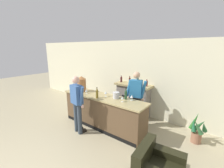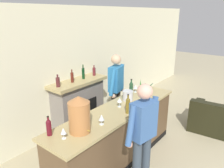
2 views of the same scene
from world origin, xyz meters
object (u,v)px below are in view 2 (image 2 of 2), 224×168
at_px(wine_glass_front_right, 63,131).
at_px(wine_glass_mid_counter, 143,92).
at_px(wine_glass_front_left, 136,87).
at_px(armchair_black, 210,119).
at_px(person_customer, 142,135).
at_px(wine_bottle_burgundy_dark, 128,105).
at_px(fireplace_stone, 79,106).
at_px(wine_glass_by_dispenser, 101,118).
at_px(wine_glass_near_bucket, 120,100).
at_px(person_bartender, 116,91).
at_px(potted_plant_corner, 145,93).
at_px(ice_bucket_steel, 128,95).
at_px(wine_bottle_cabernet_heavy, 131,88).
at_px(wine_bottle_port_short, 49,127).
at_px(copper_dispenser, 79,114).

relative_size(wine_glass_front_right, wine_glass_mid_counter, 0.99).
relative_size(wine_glass_mid_counter, wine_glass_front_left, 1.00).
distance_m(armchair_black, person_customer, 2.63).
height_order(wine_bottle_burgundy_dark, wine_glass_front_right, wine_bottle_burgundy_dark).
bearing_deg(fireplace_stone, wine_glass_by_dispenser, -121.54).
xyz_separation_m(wine_glass_front_right, wine_glass_front_left, (2.08, 0.21, 0.00)).
bearing_deg(wine_glass_near_bucket, person_bartender, 40.93).
relative_size(wine_glass_mid_counter, wine_glass_by_dispenser, 0.98).
height_order(armchair_black, person_customer, person_customer).
height_order(person_customer, wine_glass_by_dispenser, person_customer).
relative_size(armchair_black, wine_glass_by_dispenser, 5.50).
relative_size(potted_plant_corner, wine_glass_near_bucket, 4.70).
distance_m(ice_bucket_steel, wine_bottle_cabernet_heavy, 0.30).
xyz_separation_m(ice_bucket_steel, wine_bottle_burgundy_dark, (-0.46, -0.32, 0.05)).
height_order(wine_bottle_port_short, wine_glass_front_right, wine_bottle_port_short).
bearing_deg(ice_bucket_steel, wine_bottle_burgundy_dark, -145.45).
bearing_deg(potted_plant_corner, wine_glass_front_left, -157.44).
bearing_deg(wine_glass_by_dispenser, potted_plant_corner, 18.32).
bearing_deg(armchair_black, potted_plant_corner, 79.17).
height_order(fireplace_stone, wine_glass_front_right, fireplace_stone).
bearing_deg(person_customer, wine_bottle_cabernet_heavy, 40.28).
bearing_deg(wine_bottle_cabernet_heavy, fireplace_stone, 109.16).
bearing_deg(wine_bottle_burgundy_dark, wine_glass_near_bucket, 65.31).
relative_size(fireplace_stone, person_customer, 0.89).
xyz_separation_m(person_customer, ice_bucket_steel, (0.80, 0.80, 0.17)).
height_order(copper_dispenser, wine_glass_mid_counter, copper_dispenser).
height_order(wine_bottle_port_short, wine_glass_near_bucket, wine_bottle_port_short).
xyz_separation_m(fireplace_stone, wine_glass_front_left, (0.58, -1.12, 0.52)).
xyz_separation_m(person_customer, copper_dispenser, (-0.56, 0.68, 0.34)).
xyz_separation_m(potted_plant_corner, ice_bucket_steel, (-2.09, -0.80, 0.75)).
bearing_deg(wine_bottle_burgundy_dark, fireplace_stone, 77.56).
relative_size(person_customer, ice_bucket_steel, 8.48).
bearing_deg(ice_bucket_steel, wine_glass_by_dispenser, -167.17).
height_order(armchair_black, wine_bottle_cabernet_heavy, wine_bottle_cabernet_heavy).
height_order(fireplace_stone, wine_glass_by_dispenser, fireplace_stone).
relative_size(person_customer, copper_dispenser, 3.25).
bearing_deg(wine_glass_near_bucket, person_customer, -121.49).
xyz_separation_m(armchair_black, wine_bottle_cabernet_heavy, (-1.45, 1.22, 0.90)).
relative_size(copper_dispenser, wine_glass_near_bucket, 3.16).
relative_size(person_customer, person_bartender, 0.96).
bearing_deg(potted_plant_corner, wine_bottle_port_short, -169.91).
distance_m(armchair_black, wine_glass_by_dispenser, 3.01).
height_order(wine_bottle_cabernet_heavy, wine_glass_front_right, wine_bottle_cabernet_heavy).
distance_m(wine_glass_near_bucket, wine_glass_front_left, 0.83).
bearing_deg(person_bartender, wine_glass_near_bucket, -139.07).
height_order(armchair_black, wine_bottle_port_short, wine_bottle_port_short).
height_order(person_bartender, wine_glass_front_left, person_bartender).
distance_m(wine_glass_mid_counter, wine_glass_by_dispenser, 1.34).
bearing_deg(person_customer, person_bartender, 49.41).
relative_size(person_customer, wine_glass_near_bucket, 10.27).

